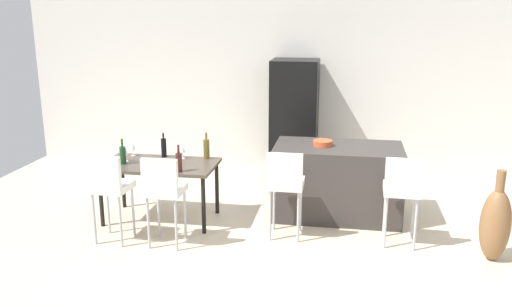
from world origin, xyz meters
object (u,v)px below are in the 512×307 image
dining_table (160,169)px  wine_glass_far (125,152)px  wine_bottle_corner (179,162)px  wine_bottle_left (123,155)px  wine_glass_right (133,147)px  floor_vase (495,224)px  dining_chair_far (164,187)px  wine_glass_end (182,149)px  refrigerator (294,119)px  dining_chair_near (109,184)px  wine_bottle_middle (164,147)px  bar_chair_middle (402,187)px  kitchen_island (337,181)px  wine_bottle_near (206,149)px  fruit_bowl (323,143)px  bar_chair_left (286,181)px

dining_table → wine_glass_far: bearing=177.7°
wine_bottle_corner → wine_bottle_left: bearing=165.6°
dining_table → wine_glass_right: bearing=148.4°
wine_glass_far → dining_table: bearing=-2.3°
wine_glass_right → floor_vase: (4.30, -0.77, -0.46)m
dining_chair_far → wine_bottle_corner: size_ratio=3.25×
wine_glass_end → refrigerator: size_ratio=0.09×
dining_chair_near → wine_bottle_middle: (0.28, 1.06, 0.17)m
bar_chair_middle → wine_glass_far: bearing=174.5°
dining_table → wine_bottle_middle: bearing=97.9°
kitchen_island → refrigerator: bearing=113.6°
dining_chair_far → dining_chair_near: bearing=180.0°
floor_vase → wine_bottle_near: bearing=166.4°
wine_glass_far → refrigerator: refrigerator is taller
wine_glass_far → fruit_bowl: fruit_bowl is taller
bar_chair_left → wine_bottle_near: 1.26m
kitchen_island → wine_bottle_left: bearing=-166.7°
bar_chair_middle → wine_bottle_corner: (-2.55, 0.01, 0.16)m
dining_chair_near → fruit_bowl: size_ratio=4.31×
wine_glass_right → wine_glass_far: same height
wine_bottle_middle → wine_glass_right: bearing=-176.4°
bar_chair_left → floor_vase: bearing=-4.8°
wine_bottle_corner → wine_bottle_left: (-0.78, 0.20, -0.00)m
bar_chair_left → dining_table: bearing=169.3°
floor_vase → fruit_bowl: bearing=151.6°
kitchen_island → dining_chair_far: 2.27m
wine_bottle_near → wine_glass_end: bearing=-170.7°
bar_chair_middle → wine_glass_far: (-3.34, 0.32, 0.17)m
wine_bottle_corner → wine_glass_end: bearing=103.1°
wine_glass_right → dining_chair_far: bearing=-53.3°
dining_chair_near → bar_chair_left: bearing=13.1°
dining_table → wine_bottle_left: bearing=-167.6°
wine_glass_end → floor_vase: size_ratio=0.18×
wine_glass_far → wine_glass_right: bearing=92.6°
wine_glass_end → wine_bottle_near: bearing=9.3°
kitchen_island → fruit_bowl: 0.53m
wine_bottle_left → refrigerator: bearing=50.3°
dining_chair_near → wine_bottle_corner: 0.83m
wine_bottle_middle → wine_glass_right: wine_bottle_middle is taller
wine_bottle_corner → wine_glass_far: size_ratio=1.86×
bar_chair_middle → wine_glass_far: bar_chair_middle is taller
refrigerator → floor_vase: bearing=-48.2°
bar_chair_left → kitchen_island: bearing=55.3°
bar_chair_middle → dining_chair_far: bearing=-170.2°
dining_chair_near → refrigerator: 3.43m
dining_chair_near → wine_glass_far: 0.80m
wine_bottle_middle → wine_glass_end: 0.27m
dining_table → refrigerator: (1.46, 2.18, 0.25)m
dining_table → dining_chair_far: (0.32, -0.75, 0.03)m
dining_chair_near → wine_bottle_corner: size_ratio=3.25×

